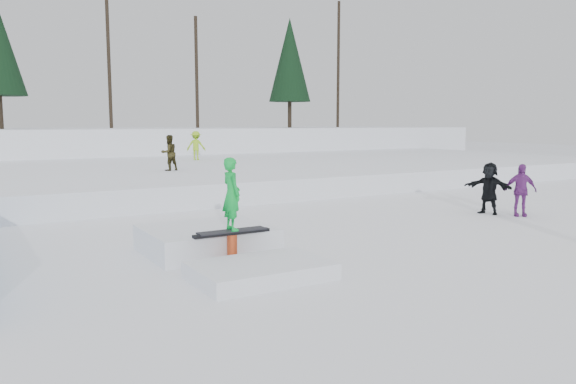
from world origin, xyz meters
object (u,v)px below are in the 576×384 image
spectator_purple (520,190)px  walker_olive (169,153)px  spectator_dark (489,188)px  jib_rail_feature (220,244)px  walker_ygreen (196,146)px

spectator_purple → walker_olive: bearing=158.3°
spectator_dark → jib_rail_feature: bearing=-101.9°
spectator_dark → jib_rail_feature: size_ratio=0.36×
jib_rail_feature → spectator_dark: bearing=6.6°
jib_rail_feature → spectator_purple: bearing=1.8°
walker_ygreen → spectator_dark: walker_ygreen is taller
spectator_purple → spectator_dark: size_ratio=0.99×
walker_ygreen → walker_olive: bearing=90.4°
walker_olive → spectator_dark: (6.39, -10.98, -0.75)m
walker_olive → walker_ygreen: bearing=-133.9°
spectator_dark → jib_rail_feature: 9.47m
walker_ygreen → jib_rail_feature: bearing=101.4°
walker_olive → jib_rail_feature: (-3.01, -12.06, -1.23)m
spectator_dark → spectator_purple: bearing=11.7°
walker_ygreen → spectator_dark: bearing=131.3°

